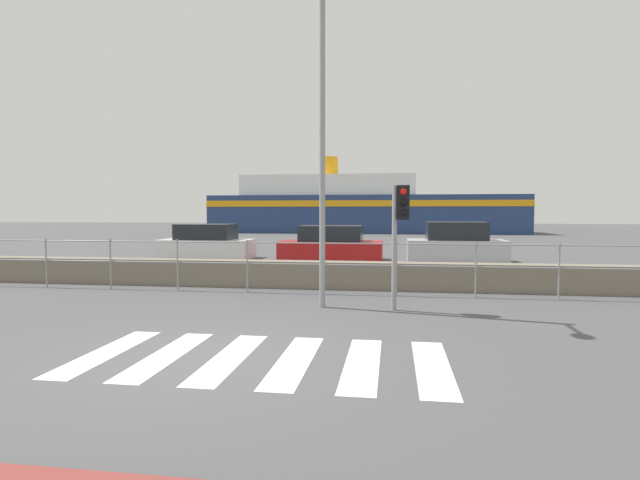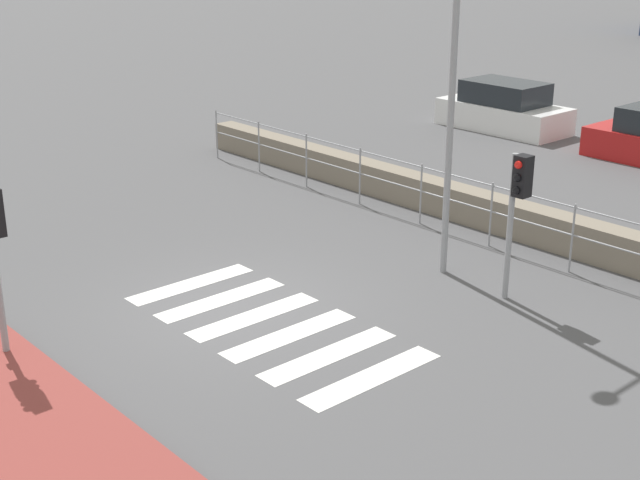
% 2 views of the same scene
% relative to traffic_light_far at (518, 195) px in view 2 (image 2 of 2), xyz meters
% --- Properties ---
extents(ground_plane, '(160.00, 160.00, 0.00)m').
position_rel_traffic_light_far_xyz_m(ground_plane, '(-2.78, -3.62, -1.84)').
color(ground_plane, '#4C4C4F').
extents(crosswalk, '(4.95, 2.40, 0.01)m').
position_rel_traffic_light_far_xyz_m(crosswalk, '(-1.87, -3.62, -1.84)').
color(crosswalk, silver).
rests_on(crosswalk, ground_plane).
extents(seawall, '(18.21, 0.55, 0.70)m').
position_rel_traffic_light_far_xyz_m(seawall, '(-2.78, 2.70, -1.49)').
color(seawall, slate).
rests_on(seawall, ground_plane).
extents(harbor_fence, '(16.43, 0.04, 1.29)m').
position_rel_traffic_light_far_xyz_m(harbor_fence, '(-2.78, 1.83, -1.00)').
color(harbor_fence, gray).
rests_on(harbor_fence, ground_plane).
extents(traffic_light_far, '(0.34, 0.32, 2.51)m').
position_rel_traffic_light_far_xyz_m(traffic_light_far, '(0.00, 0.00, 0.00)').
color(traffic_light_far, gray).
rests_on(traffic_light_far, ground_plane).
extents(streetlamp, '(0.32, 1.17, 6.73)m').
position_rel_traffic_light_far_xyz_m(streetlamp, '(-1.58, -0.07, 2.28)').
color(streetlamp, gray).
rests_on(streetlamp, ground_plane).
extents(parked_car_white, '(3.91, 1.79, 1.46)m').
position_rel_traffic_light_far_xyz_m(parked_car_white, '(-8.02, 10.28, -1.22)').
color(parked_car_white, silver).
rests_on(parked_car_white, ground_plane).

